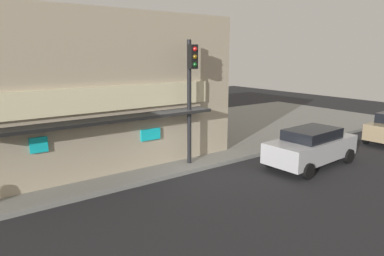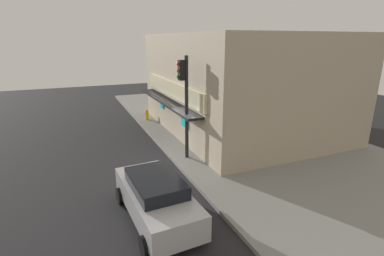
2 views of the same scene
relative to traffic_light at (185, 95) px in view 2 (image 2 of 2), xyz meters
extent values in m
plane|color=#232326|center=(-0.31, -0.67, -3.47)|extent=(55.89, 55.89, 0.00)
cube|color=gray|center=(-0.31, 5.04, -3.38)|extent=(37.26, 11.41, 0.17)
cube|color=tan|center=(-3.58, 5.38, -0.19)|extent=(12.49, 9.43, 6.22)
cube|color=beige|center=(-3.58, 0.59, -0.32)|extent=(9.49, 0.16, 0.90)
cube|color=black|center=(-3.58, 0.24, -1.05)|extent=(8.99, 0.90, 0.12)
cube|color=#19D8E5|center=(-5.82, 0.61, -1.69)|extent=(0.58, 0.08, 0.53)
cube|color=#19D8E5|center=(-1.58, 0.61, -1.92)|extent=(0.88, 0.08, 0.47)
cylinder|color=black|center=(0.00, 0.10, -0.72)|extent=(0.18, 0.18, 5.15)
cube|color=black|center=(0.00, -0.15, 1.18)|extent=(0.32, 0.28, 0.95)
sphere|color=red|center=(0.00, -0.30, 1.48)|extent=(0.18, 0.18, 0.18)
sphere|color=brown|center=(0.00, -0.30, 1.18)|extent=(0.18, 0.18, 0.18)
sphere|color=#0F4C19|center=(0.00, -0.30, 0.88)|extent=(0.18, 0.18, 0.18)
cylinder|color=gold|center=(-8.07, 0.09, -2.99)|extent=(0.25, 0.25, 0.61)
sphere|color=gold|center=(-8.07, 0.09, -2.62)|extent=(0.21, 0.21, 0.21)
cylinder|color=gold|center=(-8.25, 0.09, -2.96)|extent=(0.12, 0.10, 0.10)
cylinder|color=gold|center=(-7.88, 0.09, -2.96)|extent=(0.12, 0.10, 0.10)
cylinder|color=#2D2D2D|center=(0.93, 1.48, -2.87)|extent=(0.49, 0.49, 0.85)
cylinder|color=brown|center=(-3.97, 1.13, -2.85)|extent=(0.22, 0.22, 0.89)
cylinder|color=brown|center=(-4.14, 0.84, -2.85)|extent=(0.22, 0.22, 0.89)
cube|color=#334C8C|center=(-4.05, 0.98, -2.13)|extent=(0.48, 0.42, 0.56)
sphere|color=tan|center=(-4.05, 0.98, -1.71)|extent=(0.22, 0.22, 0.22)
cylinder|color=#334C8C|center=(-4.25, 1.10, -2.15)|extent=(0.14, 0.14, 0.50)
cylinder|color=#334C8C|center=(-3.85, 0.87, -2.15)|extent=(0.14, 0.14, 0.50)
cylinder|color=gray|center=(-2.18, 1.93, -3.10)|extent=(0.46, 0.46, 0.39)
sphere|color=#1E6628|center=(-2.18, 1.93, -2.67)|extent=(0.57, 0.57, 0.57)
cylinder|color=gray|center=(-6.59, 1.00, -3.11)|extent=(0.48, 0.48, 0.37)
sphere|color=#2D7A33|center=(-6.59, 1.00, -2.70)|extent=(0.54, 0.54, 0.54)
cube|color=#B7B7BC|center=(4.40, -2.81, -2.72)|extent=(4.60, 2.05, 0.86)
cube|color=black|center=(4.40, -2.81, -2.07)|extent=(2.52, 1.65, 0.45)
cylinder|color=black|center=(5.94, -1.82, -3.15)|extent=(0.65, 0.25, 0.64)
cylinder|color=black|center=(6.03, -3.63, -3.15)|extent=(0.65, 0.25, 0.64)
cylinder|color=black|center=(2.78, -1.99, -3.15)|extent=(0.65, 0.25, 0.64)
cylinder|color=black|center=(2.87, -3.80, -3.15)|extent=(0.65, 0.25, 0.64)
camera|label=1|loc=(-8.04, -11.25, 1.27)|focal=31.64mm
camera|label=2|loc=(13.07, -5.13, 2.58)|focal=27.29mm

